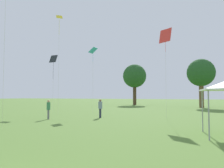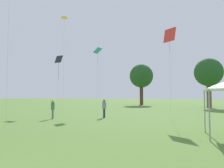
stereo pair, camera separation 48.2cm
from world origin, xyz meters
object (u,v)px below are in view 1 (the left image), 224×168
Objects in this scene: person_standing_2 at (48,108)px; kite_3 at (93,52)px; person_standing_1 at (100,107)px; distant_tree_0 at (201,73)px; distant_tree_1 at (135,76)px; kite_6 at (53,60)px; kite_7 at (165,37)px; kite_0 at (59,23)px.

person_standing_2 is 0.22× the size of kite_3.
distant_tree_0 is (8.89, 24.31, 5.37)m from person_standing_1.
kite_3 is 0.89× the size of distant_tree_0.
kite_6 is at bearing -92.43° from distant_tree_1.
person_standing_1 is 0.23× the size of kite_3.
person_standing_1 is 9.82m from kite_6.
kite_3 is 1.11× the size of kite_6.
kite_3 is at bearing -120.06° from distant_tree_0.
kite_3 is at bearing 142.68° from person_standing_1.
distant_tree_0 reaches higher than person_standing_1.
person_standing_1 is at bearing 68.91° from person_standing_2.
distant_tree_1 is (-12.61, 29.15, -1.20)m from kite_7.
kite_3 is at bearing -82.75° from distant_tree_1.
kite_0 is 1.20× the size of distant_tree_1.
distant_tree_1 reaches higher than kite_6.
kite_6 is (-7.76, 2.26, 5.58)m from person_standing_1.
kite_6 reaches higher than person_standing_1.
kite_6 is 0.81× the size of kite_7.
distant_tree_1 reaches higher than distant_tree_0.
kite_6 is at bearing -23.39° from kite_3.
kite_6 is at bearing 178.80° from person_standing_1.
distant_tree_0 is 0.91× the size of distant_tree_1.
kite_3 is 0.90× the size of kite_7.
kite_7 is 21.97m from distant_tree_0.
distant_tree_1 reaches higher than person_standing_1.
person_standing_1 is 1.02× the size of person_standing_2.
kite_0 is 5.27m from kite_3.
distant_tree_0 is (15.09, 23.01, -4.47)m from kite_0.
distant_tree_1 is at bearing 116.63° from person_standing_1.
kite_0 is 30.69m from distant_tree_1.
kite_6 is 13.95m from kite_7.
person_standing_2 is at bearing -75.10° from kite_7.
person_standing_1 is 0.20× the size of distant_tree_0.
person_standing_1 is 0.19× the size of distant_tree_1.
kite_3 is at bearing -113.15° from kite_7.
kite_0 is 4.64m from kite_6.
person_standing_2 is (-3.85, -3.21, -0.01)m from person_standing_1.
kite_0 is 1.31× the size of distant_tree_0.
kite_6 is (-1.56, 0.97, -4.26)m from kite_0.
distant_tree_1 is (-3.55, 27.90, -0.61)m from kite_3.
distant_tree_1 reaches higher than kite_3.
kite_3 is (0.90, 7.04, 6.55)m from person_standing_2.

